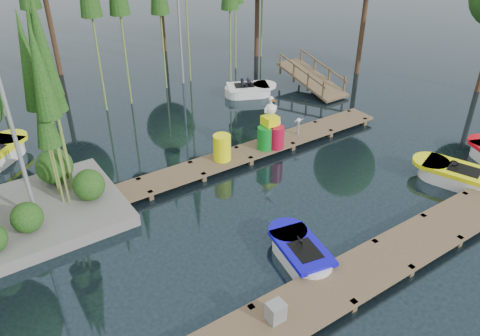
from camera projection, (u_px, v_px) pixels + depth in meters
ground_plane at (236, 208)px, 15.08m from camera, size 90.00×90.00×0.00m
near_dock at (335, 287)px, 11.76m from camera, size 18.00×1.50×0.50m
far_dock at (221, 161)px, 17.21m from camera, size 15.00×1.20×0.50m
lamp_island at (3, 97)px, 12.01m from camera, size 0.30×0.30×7.25m
ramp at (312, 78)px, 23.74m from camera, size 1.50×3.94×1.49m
boat_blue at (300, 253)px, 12.87m from camera, size 1.56×2.63×0.83m
boat_yellow_near at (454, 175)px, 16.30m from camera, size 2.13×3.06×0.94m
boat_white_far at (249, 90)px, 23.20m from camera, size 2.83×2.12×1.22m
utility_cabinet at (276, 312)px, 10.68m from camera, size 0.41×0.34×0.50m
yellow_barrel at (222, 148)px, 16.96m from camera, size 0.65×0.65×0.97m
drum_cluster at (271, 132)px, 17.82m from camera, size 1.18×1.08×2.03m
seagull_post at (298, 123)px, 18.72m from camera, size 0.45×0.24×0.71m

